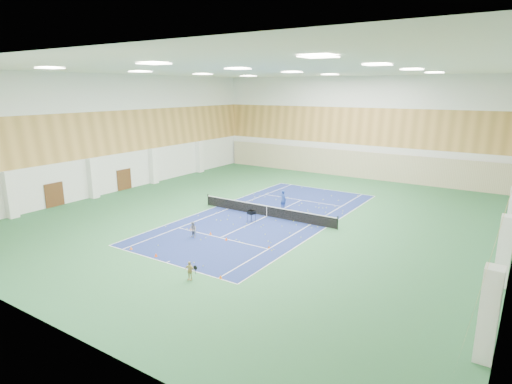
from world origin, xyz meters
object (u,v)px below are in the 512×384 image
coach (283,200)px  tennis_net (267,210)px  ball_cart (251,216)px  child_apron (190,271)px  child_court (193,230)px

coach → tennis_net: bearing=105.3°
coach → ball_cart: size_ratio=1.83×
tennis_net → child_apron: size_ratio=11.41×
coach → child_court: coach is taller
child_apron → tennis_net: bearing=92.5°
tennis_net → coach: coach is taller
child_apron → ball_cart: size_ratio=1.17×
ball_cart → tennis_net: bearing=97.9°
tennis_net → coach: bearing=89.4°
ball_cart → child_court: bearing=-88.7°
coach → child_apron: 15.91m
child_court → ball_cart: bearing=80.7°
tennis_net → ball_cart: (-0.26, -1.95, -0.07)m
child_apron → ball_cart: child_apron is taller
tennis_net → child_apron: (2.88, -12.90, 0.01)m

